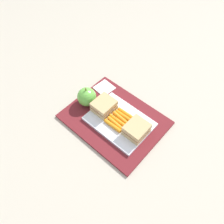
% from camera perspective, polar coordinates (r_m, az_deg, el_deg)
% --- Properties ---
extents(ground_plane, '(2.40, 2.40, 0.00)m').
position_cam_1_polar(ground_plane, '(0.86, 0.62, -2.10)').
color(ground_plane, '#B7AD99').
extents(lunchbag_mat, '(0.36, 0.28, 0.01)m').
position_cam_1_polar(lunchbag_mat, '(0.85, 0.62, -1.91)').
color(lunchbag_mat, maroon).
rests_on(lunchbag_mat, ground_plane).
extents(food_tray, '(0.23, 0.17, 0.01)m').
position_cam_1_polar(food_tray, '(0.84, 1.92, -2.43)').
color(food_tray, white).
rests_on(food_tray, lunchbag_mat).
extents(sandwich_half_left, '(0.07, 0.08, 0.04)m').
position_cam_1_polar(sandwich_half_left, '(0.79, 6.28, -4.45)').
color(sandwich_half_left, tan).
rests_on(sandwich_half_left, food_tray).
extents(sandwich_half_right, '(0.07, 0.08, 0.04)m').
position_cam_1_polar(sandwich_half_right, '(0.84, -2.05, 1.56)').
color(sandwich_half_right, tan).
rests_on(sandwich_half_right, food_tray).
extents(carrot_sticks_bundle, '(0.08, 0.09, 0.02)m').
position_cam_1_polar(carrot_sticks_bundle, '(0.83, 1.93, -1.95)').
color(carrot_sticks_bundle, orange).
rests_on(carrot_sticks_bundle, food_tray).
extents(apple, '(0.07, 0.07, 0.09)m').
position_cam_1_polar(apple, '(0.87, -6.45, 3.87)').
color(apple, '#66B742').
rests_on(apple, lunchbag_mat).
extents(paper_napkin, '(0.08, 0.08, 0.00)m').
position_cam_1_polar(paper_napkin, '(0.95, -1.96, 6.16)').
color(paper_napkin, white).
rests_on(paper_napkin, lunchbag_mat).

